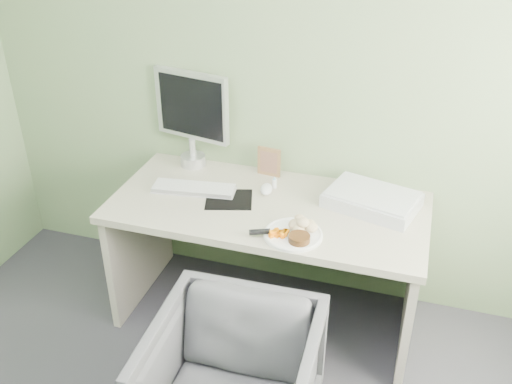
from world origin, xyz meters
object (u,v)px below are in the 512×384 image
(plate, at_px, (293,235))
(scanner, at_px, (372,200))
(monitor, at_px, (192,114))
(desk, at_px, (267,234))

(plate, relative_size, scanner, 0.62)
(scanner, bearing_deg, plate, -114.91)
(scanner, bearing_deg, monitor, -174.84)
(plate, bearing_deg, desk, 128.82)
(desk, relative_size, scanner, 3.63)
(desk, xyz_separation_m, monitor, (-0.53, 0.31, 0.49))
(desk, height_order, scanner, scanner)
(desk, distance_m, monitor, 0.79)
(plate, height_order, scanner, scanner)
(desk, relative_size, monitor, 2.95)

